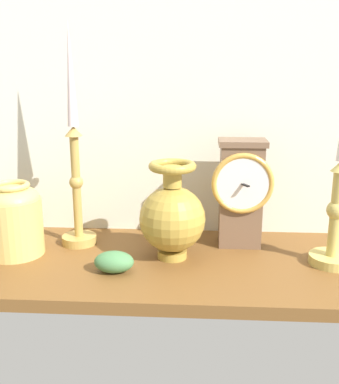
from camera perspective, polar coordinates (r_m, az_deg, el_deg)
ground_plane at (r=93.72cm, az=2.21°, el=-9.04°), size 100.00×36.00×2.40cm
back_wall at (r=104.08cm, az=2.67°, el=12.56°), size 120.00×2.00×65.00cm
mantel_clock at (r=98.18cm, az=8.78°, el=0.09°), size 12.65×9.50×22.79cm
candlestick_tall_left at (r=98.50cm, az=-11.52°, el=3.29°), size 7.41×7.41×46.09cm
candlestick_tall_center at (r=93.52cm, az=19.82°, el=-1.68°), size 8.81×8.81×38.86cm
brass_vase_bulbous at (r=91.33cm, az=0.34°, el=-2.97°), size 13.11×13.11×19.63cm
brass_vase_jar at (r=98.75cm, az=-18.68°, el=-3.00°), size 11.58×11.58×15.01cm
ivy_sprig at (r=87.99cm, az=-6.84°, el=-8.53°), size 7.48×5.23×4.02cm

